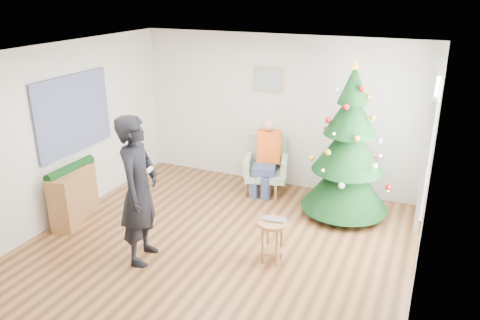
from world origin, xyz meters
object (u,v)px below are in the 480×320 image
at_px(christmas_tree, 349,148).
at_px(stool, 272,241).
at_px(standing_man, 139,190).
at_px(armchair, 266,172).
at_px(console, 74,195).

distance_m(christmas_tree, stool, 1.95).
height_order(stool, standing_man, standing_man).
xyz_separation_m(armchair, standing_man, (-0.71, -2.60, 0.61)).
bearing_deg(armchair, stool, -83.47).
bearing_deg(console, armchair, 26.22).
xyz_separation_m(standing_man, console, (-1.57, 0.49, -0.56)).
bearing_deg(christmas_tree, console, -154.09).
height_order(stool, console, console).
bearing_deg(console, stool, -14.81).
bearing_deg(christmas_tree, armchair, 167.14).
height_order(standing_man, console, standing_man).
relative_size(christmas_tree, armchair, 2.46).
height_order(christmas_tree, armchair, christmas_tree).
relative_size(stool, standing_man, 0.30).
relative_size(stool, armchair, 0.59).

